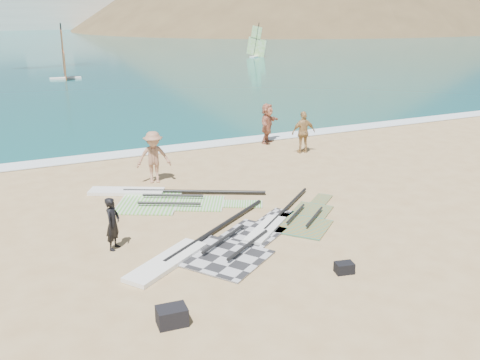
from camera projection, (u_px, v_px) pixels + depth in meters
name	position (u px, v px, depth m)	size (l,w,h in m)	color
ground	(307.00, 257.00, 14.30)	(300.00, 300.00, 0.00)	tan
sea	(12.00, 33.00, 127.68)	(300.00, 240.00, 0.06)	#0B524D
surf_line	(166.00, 150.00, 24.87)	(300.00, 1.20, 0.04)	white
headland_main	(317.00, 28.00, 160.51)	(143.00, 143.00, 45.00)	brown
headland_minor	(387.00, 25.00, 183.33)	(70.00, 70.00, 28.00)	brown
rig_grey	(211.00, 248.00, 14.72)	(6.19, 4.69, 0.21)	#2A2A2C
rig_green	(159.00, 197.00, 18.60)	(5.78, 4.36, 0.20)	#5BC635
rig_orange	(289.00, 221.00, 16.56)	(4.58, 3.86, 0.19)	orange
gear_bag_near	(172.00, 316.00, 11.23)	(0.63, 0.46, 0.40)	black
gear_bag_far	(344.00, 268.00, 13.42)	(0.46, 0.32, 0.27)	black
person_wetsuit	(113.00, 224.00, 14.57)	(0.54, 0.36, 1.49)	black
beachgoer_mid	(154.00, 157.00, 20.04)	(1.28, 0.73, 1.98)	#A47156
beachgoer_back	(303.00, 132.00, 24.12)	(1.12, 0.47, 1.91)	tan
beachgoer_right	(267.00, 123.00, 25.88)	(1.80, 0.57, 1.95)	#BB7255
windsurfer_centre	(64.00, 64.00, 48.02)	(2.79, 3.35, 5.00)	white
windsurfer_right	(256.00, 47.00, 68.91)	(2.37, 2.46, 4.37)	white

